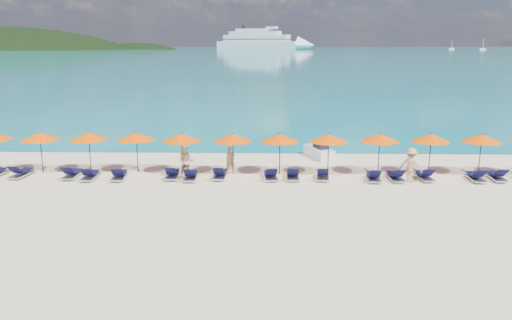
{
  "coord_description": "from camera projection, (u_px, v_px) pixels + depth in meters",
  "views": [
    {
      "loc": [
        0.62,
        -21.49,
        6.94
      ],
      "look_at": [
        0.0,
        3.0,
        1.2
      ],
      "focal_mm": 35.0,
      "sensor_mm": 36.0,
      "label": 1
    }
  ],
  "objects": [
    {
      "name": "ground",
      "position": [
        254.0,
        201.0,
        22.51
      ],
      "size": [
        1400.0,
        1400.0,
        0.0
      ],
      "primitive_type": "plane",
      "color": "beige"
    },
    {
      "name": "sea",
      "position": [
        268.0,
        49.0,
        664.88
      ],
      "size": [
        1600.0,
        1300.0,
        0.01
      ],
      "primitive_type": "cube",
      "color": "#1FA9B2",
      "rests_on": "ground"
    },
    {
      "name": "headland_main",
      "position": [
        3.0,
        84.0,
        564.1
      ],
      "size": [
        374.0,
        242.0,
        126.5
      ],
      "color": "black",
      "rests_on": "ground"
    },
    {
      "name": "headland_small",
      "position": [
        139.0,
        80.0,
        579.21
      ],
      "size": [
        162.0,
        126.0,
        85.5
      ],
      "color": "black",
      "rests_on": "ground"
    },
    {
      "name": "cruise_ship",
      "position": [
        266.0,
        42.0,
        592.03
      ],
      "size": [
        120.2,
        67.9,
        34.21
      ],
      "rotation": [
        0.0,
        0.0,
        -0.42
      ],
      "color": "white",
      "rests_on": "ground"
    },
    {
      "name": "sailboat_near",
      "position": [
        451.0,
        48.0,
        574.91
      ],
      "size": [
        6.07,
        2.02,
        11.13
      ],
      "color": "white",
      "rests_on": "ground"
    },
    {
      "name": "sailboat_far",
      "position": [
        483.0,
        49.0,
        541.04
      ],
      "size": [
        6.27,
        2.09,
        11.5
      ],
      "color": "white",
      "rests_on": "ground"
    },
    {
      "name": "jetski",
      "position": [
        319.0,
        151.0,
        31.05
      ],
      "size": [
        1.81,
        2.79,
        0.93
      ],
      "rotation": [
        0.0,
        0.0,
        0.35
      ],
      "color": "white",
      "rests_on": "ground"
    },
    {
      "name": "beachgoer_a",
      "position": [
        230.0,
        160.0,
        27.15
      ],
      "size": [
        0.65,
        0.58,
        1.5
      ],
      "primitive_type": "imported",
      "rotation": [
        0.0,
        0.0,
        0.51
      ],
      "color": "tan",
      "rests_on": "ground"
    },
    {
      "name": "beachgoer_b",
      "position": [
        186.0,
        162.0,
        25.9
      ],
      "size": [
        0.96,
        0.63,
        1.86
      ],
      "primitive_type": "imported",
      "rotation": [
        0.0,
        0.0,
        -0.12
      ],
      "color": "tan",
      "rests_on": "ground"
    },
    {
      "name": "beachgoer_c",
      "position": [
        411.0,
        165.0,
        25.36
      ],
      "size": [
        1.28,
        1.06,
        1.8
      ],
      "primitive_type": "imported",
      "rotation": [
        0.0,
        0.0,
        2.6
      ],
      "color": "tan",
      "rests_on": "ground"
    },
    {
      "name": "umbrella_1",
      "position": [
        40.0,
        136.0,
        27.05
      ],
      "size": [
        2.1,
        2.1,
        2.28
      ],
      "color": "black",
      "rests_on": "ground"
    },
    {
      "name": "umbrella_2",
      "position": [
        89.0,
        136.0,
        27.12
      ],
      "size": [
        2.1,
        2.1,
        2.28
      ],
      "color": "black",
      "rests_on": "ground"
    },
    {
      "name": "umbrella_3",
      "position": [
        136.0,
        136.0,
        27.09
      ],
      "size": [
        2.1,
        2.1,
        2.28
      ],
      "color": "black",
      "rests_on": "ground"
    },
    {
      "name": "umbrella_4",
      "position": [
        181.0,
        137.0,
        26.76
      ],
      "size": [
        2.1,
        2.1,
        2.28
      ],
      "color": "black",
      "rests_on": "ground"
    },
    {
      "name": "umbrella_5",
      "position": [
        233.0,
        138.0,
        26.69
      ],
      "size": [
        2.1,
        2.1,
        2.28
      ],
      "color": "black",
      "rests_on": "ground"
    },
    {
      "name": "umbrella_6",
      "position": [
        280.0,
        138.0,
        26.67
      ],
      "size": [
        2.1,
        2.1,
        2.28
      ],
      "color": "black",
      "rests_on": "ground"
    },
    {
      "name": "umbrella_7",
      "position": [
        329.0,
        138.0,
        26.57
      ],
      "size": [
        2.1,
        2.1,
        2.28
      ],
      "color": "black",
      "rests_on": "ground"
    },
    {
      "name": "umbrella_8",
      "position": [
        380.0,
        138.0,
        26.68
      ],
      "size": [
        2.1,
        2.1,
        2.28
      ],
      "color": "black",
      "rests_on": "ground"
    },
    {
      "name": "umbrella_9",
      "position": [
        431.0,
        138.0,
        26.67
      ],
      "size": [
        2.1,
        2.1,
        2.28
      ],
      "color": "black",
      "rests_on": "ground"
    },
    {
      "name": "umbrella_10",
      "position": [
        482.0,
        138.0,
        26.55
      ],
      "size": [
        2.1,
        2.1,
        2.28
      ],
      "color": "black",
      "rests_on": "ground"
    },
    {
      "name": "lounger_2",
      "position": [
        21.0,
        173.0,
        26.49
      ],
      "size": [
        0.76,
        1.75,
        0.66
      ],
      "rotation": [
        0.0,
        0.0,
        -0.08
      ],
      "color": "silver",
      "rests_on": "ground"
    },
    {
      "name": "lounger_3",
      "position": [
        72.0,
        173.0,
        26.35
      ],
      "size": [
        0.66,
        1.72,
        0.66
      ],
      "rotation": [
        0.0,
        0.0,
        0.03
      ],
      "color": "silver",
      "rests_on": "ground"
    },
    {
      "name": "lounger_4",
      "position": [
        90.0,
        175.0,
        26.06
      ],
      "size": [
        0.66,
        1.71,
        0.66
      ],
      "rotation": [
        0.0,
        0.0,
        0.02
      ],
      "color": "silver",
      "rests_on": "ground"
    },
    {
      "name": "lounger_5",
      "position": [
        119.0,
        175.0,
        26.06
      ],
      "size": [
        0.79,
        1.76,
        0.66
      ],
      "rotation": [
        0.0,
        0.0,
        0.1
      ],
      "color": "silver",
      "rests_on": "ground"
    },
    {
      "name": "lounger_6",
      "position": [
        172.0,
        174.0,
        26.25
      ],
      "size": [
        0.69,
        1.72,
        0.66
      ],
      "rotation": [
        0.0,
        0.0,
        0.04
      ],
      "color": "silver",
      "rests_on": "ground"
    },
    {
      "name": "lounger_7",
      "position": [
        191.0,
        175.0,
        25.97
      ],
      "size": [
        0.67,
        1.72,
        0.66
      ],
      "rotation": [
        0.0,
        0.0,
        0.03
      ],
      "color": "silver",
      "rests_on": "ground"
    },
    {
      "name": "lounger_8",
      "position": [
        220.0,
        174.0,
        26.24
      ],
      "size": [
        0.68,
        1.72,
        0.66
      ],
      "rotation": [
        0.0,
        0.0,
        -0.04
      ],
      "color": "silver",
      "rests_on": "ground"
    },
    {
      "name": "lounger_9",
      "position": [
        271.0,
        175.0,
        26.07
      ],
      "size": [
        0.79,
        1.75,
        0.66
      ],
      "rotation": [
        0.0,
        0.0,
        0.1
      ],
      "color": "silver",
      "rests_on": "ground"
    },
    {
      "name": "lounger_10",
      "position": [
        293.0,
        175.0,
        26.09
      ],
      "size": [
        0.64,
        1.71,
        0.66
      ],
      "rotation": [
        0.0,
        0.0,
        -0.01
      ],
      "color": "silver",
      "rests_on": "ground"
    },
    {
      "name": "lounger_11",
      "position": [
        323.0,
        175.0,
        26.07
      ],
      "size": [
        0.79,
        1.75,
        0.66
      ],
      "rotation": [
        0.0,
        0.0,
        -0.1
      ],
      "color": "silver",
      "rests_on": "ground"
    },
    {
      "name": "lounger_12",
      "position": [
        374.0,
        176.0,
        25.79
      ],
      "size": [
        0.71,
        1.73,
        0.66
      ],
      "rotation": [
        0.0,
        0.0,
        -0.05
      ],
      "color": "silver",
      "rests_on": "ground"
    },
    {
      "name": "lounger_13",
      "position": [
        395.0,
        176.0,
        25.81
      ],
      "size": [
        0.74,
        1.74,
        0.66
      ],
      "rotation": [
        0.0,
        0.0,
        0.07
      ],
      "color": "silver",
      "rests_on": "ground"
    },
    {
      "name": "lounger_14",
      "position": [
        424.0,
        175.0,
        25.95
      ],
      "size": [
        0.69,
        1.73,
        0.66
      ],
      "rotation": [
        0.0,
        0.0,
        0.04
      ],
      "color": "silver",
      "rests_on": "ground"
    },
    {
      "name": "lounger_15",
      "position": [
        476.0,
        176.0,
        25.77
      ],
      "size": [
        0.67,
        1.72,
        0.66
      ],
      "rotation": [
        0.0,
        0.0,
        -0.03
      ],
      "color": "silver",
      "rests_on": "ground"
    },
    {
      "name": "lounger_16",
      "position": [
        497.0,
        176.0,
        25.89
      ],
      "size": [
        0.71,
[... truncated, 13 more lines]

